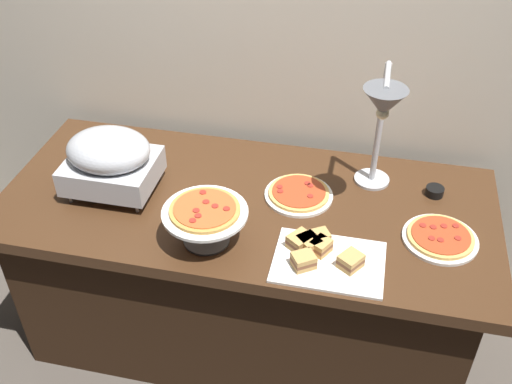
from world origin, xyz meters
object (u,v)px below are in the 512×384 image
(pizza_plate_raised_stand, at_px, (205,214))
(sauce_cup_near, at_px, (435,191))
(chafing_dish, at_px, (110,159))
(pizza_plate_center, at_px, (440,238))
(pizza_plate_front, at_px, (299,194))
(heat_lamp, at_px, (383,112))
(sandwich_platter, at_px, (322,254))

(pizza_plate_raised_stand, height_order, sauce_cup_near, pizza_plate_raised_stand)
(chafing_dish, relative_size, pizza_plate_center, 1.27)
(pizza_plate_front, height_order, pizza_plate_center, same)
(chafing_dish, distance_m, pizza_plate_center, 1.25)
(chafing_dish, xyz_separation_m, pizza_plate_raised_stand, (0.43, -0.21, -0.03))
(chafing_dish, relative_size, pizza_plate_raised_stand, 1.13)
(pizza_plate_front, xyz_separation_m, pizza_plate_raised_stand, (-0.28, -0.32, 0.11))
(heat_lamp, relative_size, sandwich_platter, 1.39)
(pizza_plate_raised_stand, distance_m, sandwich_platter, 0.42)
(chafing_dish, xyz_separation_m, heat_lamp, (0.98, 0.12, 0.26))
(heat_lamp, relative_size, sauce_cup_near, 7.43)
(pizza_plate_raised_stand, bearing_deg, sandwich_platter, -0.97)
(heat_lamp, xyz_separation_m, pizza_plate_front, (-0.27, -0.01, -0.39))
(sauce_cup_near, bearing_deg, chafing_dish, -169.16)
(pizza_plate_front, bearing_deg, chafing_dish, -171.22)
(sauce_cup_near, bearing_deg, sandwich_platter, -130.25)
(pizza_plate_front, height_order, pizza_plate_raised_stand, pizza_plate_raised_stand)
(heat_lamp, distance_m, sandwich_platter, 0.53)
(pizza_plate_raised_stand, bearing_deg, sauce_cup_near, 29.27)
(pizza_plate_front, bearing_deg, sandwich_platter, -67.93)
(chafing_dish, bearing_deg, pizza_plate_raised_stand, -25.65)
(pizza_plate_center, bearing_deg, pizza_plate_raised_stand, -167.58)
(pizza_plate_raised_stand, relative_size, sauce_cup_near, 4.25)
(chafing_dish, bearing_deg, sauce_cup_near, 10.84)
(heat_lamp, bearing_deg, pizza_plate_front, -178.16)
(sauce_cup_near, bearing_deg, heat_lamp, -154.54)
(chafing_dish, xyz_separation_m, sandwich_platter, (0.84, -0.22, -0.12))
(pizza_plate_front, distance_m, pizza_plate_center, 0.55)
(chafing_dish, distance_m, pizza_plate_raised_stand, 0.48)
(heat_lamp, height_order, pizza_plate_front, heat_lamp)
(pizza_plate_front, distance_m, sandwich_platter, 0.35)
(pizza_plate_center, height_order, sandwich_platter, sandwich_platter)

